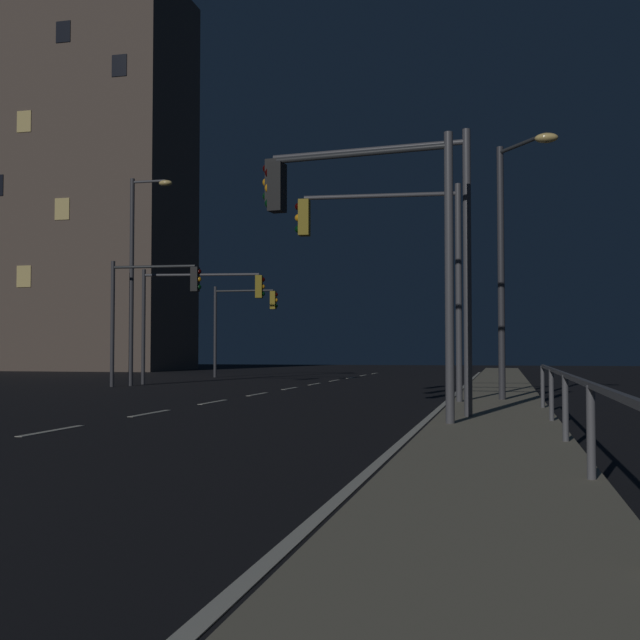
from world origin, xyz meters
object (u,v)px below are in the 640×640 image
at_px(traffic_light_mid_right, 376,217).
at_px(building_distant, 82,181).
at_px(traffic_light_overhead_east, 152,298).
at_px(traffic_light_far_right, 199,301).
at_px(traffic_light_near_right, 243,313).
at_px(traffic_light_far_left, 365,223).
at_px(traffic_light_mid_left, 387,248).
at_px(street_lamp_across_street, 510,243).
at_px(street_lamp_mid_block, 137,263).

relative_size(traffic_light_mid_right, building_distant, 0.20).
bearing_deg(traffic_light_overhead_east, traffic_light_far_right, 70.23).
xyz_separation_m(traffic_light_near_right, traffic_light_far_left, (11.01, -25.31, 0.40)).
distance_m(traffic_light_mid_left, traffic_light_far_left, 5.76).
relative_size(traffic_light_far_left, building_distant, 0.19).
relative_size(traffic_light_far_right, street_lamp_across_street, 0.78).
distance_m(traffic_light_near_right, building_distant, 23.56).
xyz_separation_m(traffic_light_mid_left, traffic_light_overhead_east, (-10.55, 8.37, -0.57)).
bearing_deg(traffic_light_mid_left, street_lamp_mid_block, 141.53).
xyz_separation_m(traffic_light_mid_right, traffic_light_near_right, (-10.96, 23.74, -0.76)).
bearing_deg(traffic_light_mid_left, traffic_light_far_right, 131.21).
xyz_separation_m(traffic_light_near_right, street_lamp_mid_block, (-1.04, -10.34, 1.57)).
bearing_deg(building_distant, street_lamp_across_street, -45.56).
bearing_deg(street_lamp_across_street, traffic_light_near_right, 126.29).
height_order(traffic_light_far_left, traffic_light_far_right, traffic_light_far_left).
height_order(traffic_light_mid_left, traffic_light_far_left, traffic_light_mid_left).
height_order(traffic_light_far_left, street_lamp_across_street, street_lamp_across_street).
bearing_deg(building_distant, traffic_light_overhead_east, -54.51).
xyz_separation_m(traffic_light_overhead_east, street_lamp_mid_block, (-1.07, 0.86, 1.48)).
bearing_deg(traffic_light_far_left, traffic_light_mid_right, 91.71).
distance_m(traffic_light_mid_left, street_lamp_mid_block, 14.86).
xyz_separation_m(traffic_light_mid_right, street_lamp_across_street, (2.73, 5.10, 0.08)).
xyz_separation_m(traffic_light_mid_right, street_lamp_mid_block, (-12.00, 13.40, 0.81)).
bearing_deg(traffic_light_overhead_east, traffic_light_near_right, 90.16).
bearing_deg(traffic_light_overhead_east, street_lamp_mid_block, 141.28).
distance_m(traffic_light_overhead_east, traffic_light_far_left, 17.88).
height_order(traffic_light_mid_right, building_distant, building_distant).
height_order(traffic_light_overhead_east, building_distant, building_distant).
height_order(traffic_light_mid_left, street_lamp_across_street, street_lamp_across_street).
xyz_separation_m(street_lamp_mid_block, building_distant, (-15.87, 22.90, 9.00)).
xyz_separation_m(traffic_light_far_left, building_distant, (-27.91, 37.87, 10.17)).
bearing_deg(street_lamp_across_street, traffic_light_overhead_east, 151.43).
bearing_deg(building_distant, street_lamp_mid_block, -55.28).
relative_size(traffic_light_mid_left, street_lamp_across_street, 0.83).
bearing_deg(street_lamp_mid_block, street_lamp_across_street, -29.39).
distance_m(traffic_light_overhead_east, building_distant, 31.00).
distance_m(traffic_light_mid_left, traffic_light_mid_right, 4.19).
height_order(traffic_light_mid_right, traffic_light_far_right, traffic_light_mid_right).
xyz_separation_m(traffic_light_mid_right, building_distant, (-27.86, 36.30, 9.81)).
bearing_deg(traffic_light_far_left, building_distant, 126.39).
bearing_deg(traffic_light_near_right, building_distant, 143.39).
relative_size(traffic_light_far_right, street_lamp_mid_block, 0.62).
bearing_deg(traffic_light_overhead_east, traffic_light_mid_left, -38.44).
height_order(traffic_light_far_left, street_lamp_mid_block, street_lamp_mid_block).
xyz_separation_m(traffic_light_mid_left, traffic_light_far_right, (-9.61, 10.97, -0.56)).
xyz_separation_m(traffic_light_mid_left, traffic_light_far_left, (0.43, -5.74, -0.26)).
xyz_separation_m(traffic_light_mid_left, street_lamp_across_street, (3.11, 0.94, 0.18)).
xyz_separation_m(traffic_light_mid_left, street_lamp_mid_block, (-11.62, 9.23, 0.91)).
xyz_separation_m(traffic_light_near_right, traffic_light_far_right, (0.97, -8.60, 0.10)).
xyz_separation_m(traffic_light_overhead_east, traffic_light_far_right, (0.94, 2.60, 0.01)).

